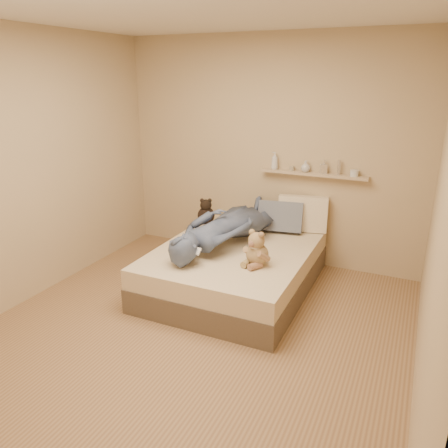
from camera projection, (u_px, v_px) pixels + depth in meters
The scene contains 10 objects.
room at pixel (190, 188), 3.44m from camera, with size 3.80×3.80×3.80m.
bed at pixel (235, 268), 4.59m from camera, with size 1.50×1.90×0.45m.
game_console at pixel (192, 250), 4.04m from camera, with size 0.18×0.08×0.06m.
teddy_bear at pixel (256, 251), 4.06m from camera, with size 0.28×0.29×0.35m.
dark_plush at pixel (206, 213), 5.22m from camera, with size 0.21×0.21×0.32m.
pillow_cream at pixel (303, 214), 4.97m from camera, with size 0.55×0.16×0.40m, color beige.
pillow_grey at pixel (280, 217), 4.95m from camera, with size 0.50×0.14×0.34m, color slate.
person at pixel (227, 226), 4.57m from camera, with size 0.61×1.67×0.40m, color #4E597B.
wall_shelf at pixel (313, 174), 4.87m from camera, with size 1.20×0.12×0.03m, color tan.
shelf_bottles at pixel (307, 166), 4.87m from camera, with size 0.98×0.12×0.20m.
Camera 1 is at (1.65, -2.92, 2.15)m, focal length 35.00 mm.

